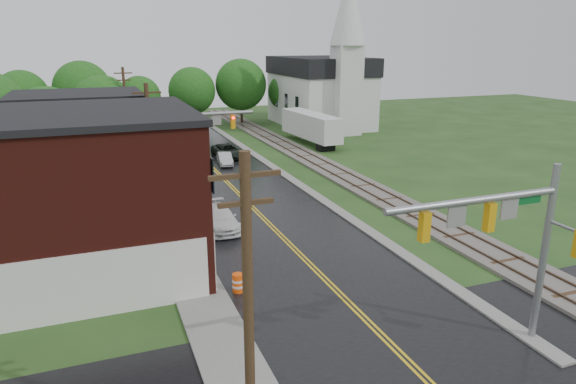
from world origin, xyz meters
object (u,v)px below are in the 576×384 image
traffic_signal_near (504,229)px  semi_trailer (311,126)px  pickup_white (220,218)px  tree_left_e (105,107)px  suv_dark (227,151)px  utility_pole_c (126,110)px  church (324,84)px  construction_barrel (238,283)px  tree_left_c (49,121)px  utility_pole_a (248,312)px  brick_building (49,198)px  traffic_signal_far (188,131)px  utility_pole_b (151,150)px  sedan_silver (225,159)px

traffic_signal_near → semi_trailer: size_ratio=0.66×
pickup_white → tree_left_e: bearing=102.0°
suv_dark → traffic_signal_near: bearing=-93.6°
utility_pole_c → traffic_signal_near: bearing=-76.3°
church → tree_left_e: 29.91m
construction_barrel → tree_left_e: bearing=97.0°
tree_left_c → suv_dark: bearing=-3.8°
utility_pole_c → suv_dark: utility_pole_c is taller
tree_left_c → pickup_white: 23.95m
church → utility_pole_a: size_ratio=2.22×
utility_pole_c → brick_building: bearing=-101.1°
traffic_signal_far → tree_left_e: tree_left_e is taller
traffic_signal_far → construction_barrel: (-0.97, -17.00, -4.51)m
semi_trailer → utility_pole_b: bearing=-134.5°
sedan_silver → pickup_white: (-4.61, -17.00, 0.10)m
utility_pole_a → utility_pole_b: (0.00, 22.00, 0.00)m
traffic_signal_near → utility_pole_b: bearing=117.2°
traffic_signal_far → suv_dark: bearing=63.4°
traffic_signal_far → sedan_silver: 10.97m
traffic_signal_near → pickup_white: size_ratio=1.54×
semi_trailer → sedan_silver: bearing=-150.6°
utility_pole_b → utility_pole_a: bearing=-90.0°
utility_pole_c → tree_left_e: (-2.05, 1.90, 0.09)m
tree_left_e → tree_left_c: bearing=-129.8°
brick_building → utility_pole_c: size_ratio=1.59×
traffic_signal_near → utility_pole_b: size_ratio=0.82×
traffic_signal_near → utility_pole_a: 10.47m
utility_pole_c → semi_trailer: size_ratio=0.81×
traffic_signal_near → utility_pole_c: utility_pole_c is taller
utility_pole_b → pickup_white: 6.28m
church → pickup_white: church is taller
utility_pole_c → tree_left_e: utility_pole_c is taller
utility_pole_a → utility_pole_c: 44.00m
traffic_signal_near → suv_dark: bearing=91.6°
utility_pole_b → semi_trailer: bearing=45.5°
church → sedan_silver: bearing=-136.0°
traffic_signal_near → church: bearing=72.3°
utility_pole_c → sedan_silver: (8.21, -8.20, -4.13)m
utility_pole_c → suv_dark: bearing=-29.3°
utility_pole_b → pickup_white: (3.60, -3.21, -4.03)m
utility_pole_b → suv_dark: bearing=61.2°
tree_left_e → sedan_silver: size_ratio=2.29×
suv_dark → sedan_silver: suv_dark is taller
traffic_signal_far → traffic_signal_near: bearing=-74.5°
pickup_white → construction_barrel: bearing=-97.8°
tree_left_e → suv_dark: size_ratio=1.66×
suv_dark → semi_trailer: semi_trailer is taller
utility_pole_c → sedan_silver: bearing=-45.0°
church → tree_left_c: (-33.85, -13.84, -1.32)m
utility_pole_c → sedan_silver: 12.32m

